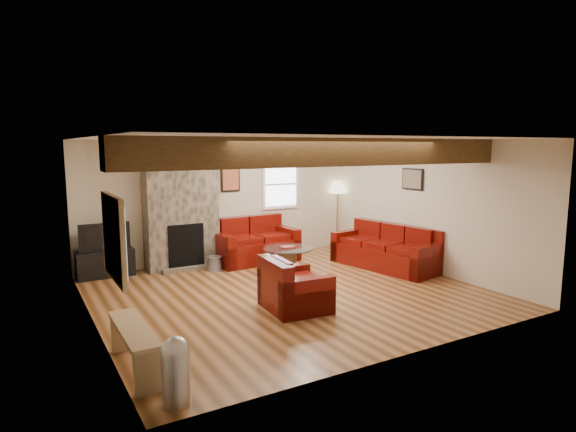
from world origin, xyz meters
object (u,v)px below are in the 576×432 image
Objects in this scene: armchair_red at (295,284)px; coffee_table at (288,260)px; television at (104,236)px; floor_lamp at (338,191)px; tv_cabinet at (105,263)px; loveseat at (255,240)px; sofa_three at (385,247)px.

armchair_red is 2.13m from coffee_table.
television is 5.28m from floor_lamp.
floor_lamp reaches higher than television.
armchair_red is 3.92m from television.
coffee_table is at bearing -24.15° from television.
television reaches higher than tv_cabinet.
television reaches higher than coffee_table.
armchair_red is 4.64m from floor_lamp.
loveseat reaches higher than armchair_red.
sofa_three is at bearing -20.07° from coffee_table.
television reaches higher than sofa_three.
loveseat is 2.53m from floor_lamp.
sofa_three is 1.97m from coffee_table.
loveseat reaches higher than tv_cabinet.
loveseat is 1.79× the size of coffee_table.
coffee_table is (0.17, -1.08, -0.22)m from loveseat.
television reaches higher than armchair_red.
floor_lamp reaches higher than coffee_table.
sofa_three is at bearing -61.69° from armchair_red.
television is (-2.12, 3.27, 0.37)m from armchair_red.
loveseat is 1.80× the size of armchair_red.
coffee_table is at bearing -147.06° from floor_lamp.
coffee_table is 0.60× the size of floor_lamp.
loveseat is at bearing -140.64° from sofa_three.
coffee_table is at bearing -22.08° from armchair_red.
tv_cabinet is 0.51m from television.
sofa_three reaches higher than coffee_table.
floor_lamp reaches higher than armchair_red.
coffee_table is 3.38m from tv_cabinet.
armchair_red is at bearing -116.94° from coffee_table.
tv_cabinet is at bearing -122.27° from sofa_three.
floor_lamp is (0.32, 2.08, 0.93)m from sofa_three.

